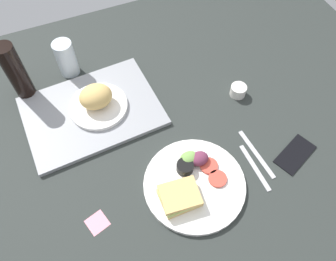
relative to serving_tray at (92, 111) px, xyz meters
The scene contains 11 objects.
ground_plane 29.11cm from the serving_tray, 50.92° to the right, with size 190.00×150.00×3.00cm, color #282D2B.
serving_tray is the anchor object (origin of this frame).
bread_plate_near 4.94cm from the serving_tray, ahead, with size 19.96×19.96×8.96cm.
plate_with_salad 43.14cm from the serving_tray, 62.01° to the right, with size 30.70×30.70×5.40cm.
drinking_glass 22.60cm from the serving_tray, 95.79° to the left, with size 6.97×6.97×13.90cm, color silver.
soda_bottle 27.51cm from the serving_tray, 138.69° to the left, with size 6.40×6.40×22.84cm, color black.
espresso_cup 51.96cm from the serving_tray, 13.95° to the right, with size 5.60×5.60×4.00cm, color silver.
fork 57.54cm from the serving_tray, 44.72° to the right, with size 17.00×1.40×0.50cm, color #B7B7BC.
knife 57.08cm from the serving_tray, 39.74° to the right, with size 19.00×1.40×0.50cm, color #B7B7BC.
cell_phone 69.03cm from the serving_tray, 36.94° to the right, with size 14.40×7.20×0.80cm, color black.
sticky_note 39.20cm from the serving_tray, 103.87° to the right, with size 5.60×5.60×0.12cm, color pink.
Camera 1 is at (-20.54, -50.14, 93.47)cm, focal length 35.50 mm.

